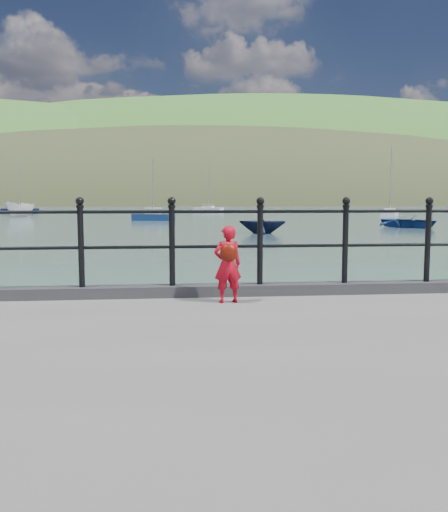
{
  "coord_description": "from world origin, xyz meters",
  "views": [
    {
      "loc": [
        -0.64,
        -7.44,
        2.33
      ],
      "look_at": [
        0.1,
        -0.2,
        1.55
      ],
      "focal_mm": 38.0,
      "sensor_mm": 36.0,
      "label": 1
    }
  ],
  "objects": [
    {
      "name": "launch_white",
      "position": [
        -18.88,
        61.62,
        0.96
      ],
      "size": [
        3.72,
        5.29,
        1.91
      ],
      "primitive_type": "imported",
      "rotation": [
        0.0,
        0.0,
        -0.42
      ],
      "color": "white",
      "rests_on": "ground"
    },
    {
      "name": "launch_blue",
      "position": [
        18.44,
        33.88,
        0.5
      ],
      "size": [
        5.31,
        5.86,
        1.0
      ],
      "primitive_type": "imported",
      "rotation": [
        0.0,
        0.0,
        0.5
      ],
      "color": "navy",
      "rests_on": "ground"
    },
    {
      "name": "launch_navy",
      "position": [
        5.52,
        27.99,
        0.8
      ],
      "size": [
        3.69,
        3.41,
        1.61
      ],
      "primitive_type": "imported",
      "rotation": [
        0.0,
        0.0,
        1.28
      ],
      "color": "black",
      "rests_on": "ground"
    },
    {
      "name": "railing",
      "position": [
        0.0,
        -0.15,
        1.82
      ],
      "size": [
        18.11,
        0.11,
        1.2
      ],
      "color": "black",
      "rests_on": "kerb"
    },
    {
      "name": "child",
      "position": [
        0.1,
        -0.66,
        1.5
      ],
      "size": [
        0.4,
        0.33,
        0.99
      ],
      "rotation": [
        0.0,
        0.0,
        3.32
      ],
      "color": "red",
      "rests_on": "quay"
    },
    {
      "name": "ground",
      "position": [
        0.0,
        0.0,
        0.0
      ],
      "size": [
        600.0,
        600.0,
        0.0
      ],
      "primitive_type": "plane",
      "color": "#2D4251",
      "rests_on": "ground"
    },
    {
      "name": "sailboat_deep",
      "position": [
        6.26,
        87.6,
        0.34
      ],
      "size": [
        5.4,
        4.24,
        8.06
      ],
      "rotation": [
        0.0,
        0.0,
        -0.57
      ],
      "color": "white",
      "rests_on": "ground"
    },
    {
      "name": "sailboat_port",
      "position": [
        -2.24,
        49.36,
        0.34
      ],
      "size": [
        4.57,
        2.94,
        6.57
      ],
      "rotation": [
        0.0,
        0.0,
        -0.39
      ],
      "color": "navy",
      "rests_on": "ground"
    },
    {
      "name": "kerb",
      "position": [
        0.0,
        -0.15,
        1.07
      ],
      "size": [
        60.0,
        0.3,
        0.15
      ],
      "primitive_type": "cube",
      "color": "#28282B",
      "rests_on": "quay"
    },
    {
      "name": "far_shore",
      "position": [
        38.34,
        239.41,
        -22.57
      ],
      "size": [
        830.0,
        200.0,
        156.0
      ],
      "color": "#333A21",
      "rests_on": "ground"
    },
    {
      "name": "sailboat_left",
      "position": [
        -24.33,
        82.21,
        0.34
      ],
      "size": [
        5.83,
        2.74,
        8.03
      ],
      "rotation": [
        0.0,
        0.0,
        -0.19
      ],
      "color": "black",
      "rests_on": "ground"
    },
    {
      "name": "sailboat_far",
      "position": [
        28.27,
        61.27,
        0.34
      ],
      "size": [
        4.68,
        6.79,
        9.52
      ],
      "rotation": [
        0.0,
        0.0,
        1.1
      ],
      "color": "white",
      "rests_on": "ground"
    }
  ]
}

